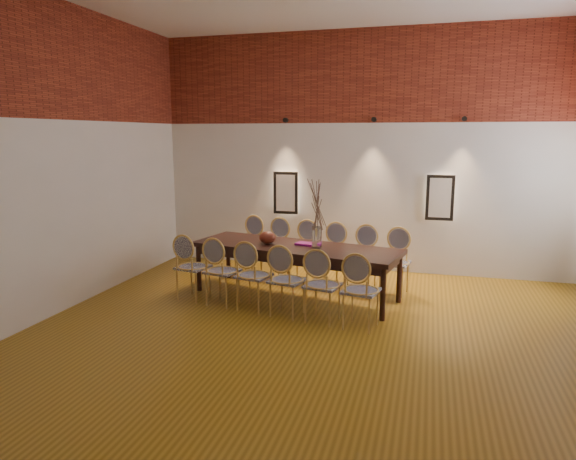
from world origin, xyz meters
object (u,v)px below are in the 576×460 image
(chair_near_c, at_px, (254,275))
(chair_near_b, at_px, (222,271))
(chair_far_b, at_px, (275,249))
(chair_far_e, at_px, (362,259))
(book, at_px, (305,244))
(chair_near_e, at_px, (323,285))
(chair_near_f, at_px, (361,291))
(dining_table, at_px, (295,271))
(vase, at_px, (317,237))
(chair_far_d, at_px, (331,256))
(chair_far_c, at_px, (302,252))
(chair_near_a, at_px, (193,267))
(chair_far_a, at_px, (248,246))
(chair_far_f, at_px, (395,263))
(bowl, at_px, (267,237))
(chair_near_d, at_px, (287,280))

(chair_near_c, bearing_deg, chair_near_b, -180.00)
(chair_far_b, distance_m, chair_far_e, 1.49)
(chair_far_b, distance_m, book, 1.11)
(chair_near_e, height_order, chair_near_f, same)
(dining_table, bearing_deg, vase, 0.00)
(dining_table, xyz_separation_m, vase, (0.32, -0.06, 0.53))
(chair_far_b, bearing_deg, chair_far_d, 180.00)
(dining_table, distance_m, chair_far_c, 0.80)
(chair_near_c, relative_size, vase, 3.13)
(chair_near_a, xyz_separation_m, book, (1.49, 0.59, 0.30))
(dining_table, distance_m, chair_far_b, 1.07)
(chair_near_e, bearing_deg, chair_far_a, 142.62)
(chair_far_f, relative_size, bowl, 3.92)
(vase, bearing_deg, chair_far_b, 133.60)
(dining_table, relative_size, chair_near_f, 3.17)
(chair_near_e, relative_size, chair_far_d, 1.00)
(chair_far_f, bearing_deg, chair_near_b, 37.38)
(chair_near_e, distance_m, chair_far_a, 2.50)
(chair_far_a, distance_m, chair_far_d, 1.49)
(chair_near_c, bearing_deg, chair_near_e, 0.00)
(dining_table, bearing_deg, chair_near_e, -45.53)
(bowl, bearing_deg, chair_far_c, 66.28)
(chair_near_c, distance_m, chair_far_b, 1.60)
(chair_far_f, height_order, book, chair_far_f)
(chair_near_b, distance_m, chair_near_c, 0.50)
(chair_far_a, relative_size, chair_far_b, 1.00)
(chair_far_c, xyz_separation_m, vase, (0.42, -0.86, 0.43))
(chair_near_c, xyz_separation_m, chair_far_a, (-0.68, 1.68, 0.00))
(chair_near_a, relative_size, chair_near_c, 1.00)
(chair_near_d, bearing_deg, chair_far_d, 90.00)
(chair_near_f, bearing_deg, chair_near_c, -180.00)
(chair_near_b, xyz_separation_m, chair_near_e, (1.46, -0.29, 0.00))
(chair_far_f, xyz_separation_m, bowl, (-1.80, -0.47, 0.37))
(chair_far_d, height_order, vase, vase)
(chair_near_a, bearing_deg, chair_near_b, -0.00)
(chair_far_a, bearing_deg, chair_far_b, -180.00)
(dining_table, relative_size, bowl, 12.42)
(chair_near_b, bearing_deg, chair_far_d, 56.80)
(book, bearing_deg, chair_near_c, -123.33)
(chair_near_e, height_order, book, chair_near_e)
(chair_near_c, distance_m, chair_far_e, 1.81)
(dining_table, relative_size, book, 11.46)
(chair_near_f, distance_m, chair_far_b, 2.50)
(chair_near_b, distance_m, chair_far_a, 1.60)
(chair_near_a, xyz_separation_m, vase, (1.69, 0.44, 0.43))
(chair_near_d, relative_size, chair_far_c, 1.00)
(book, bearing_deg, chair_near_d, -91.80)
(book, bearing_deg, chair_near_b, -145.58)
(chair_far_c, xyz_separation_m, bowl, (-0.33, -0.76, 0.37))
(chair_far_d, distance_m, bowl, 1.12)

